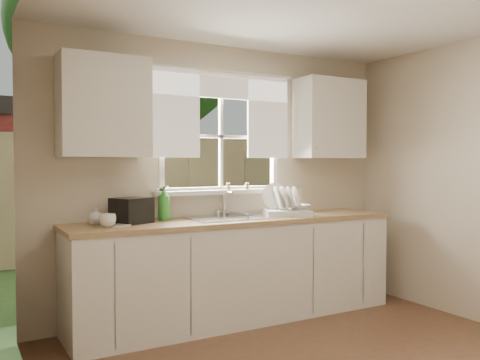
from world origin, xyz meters
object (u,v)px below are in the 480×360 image
dish_rack (286,207)px  soap_bottle_a (164,203)px  black_appliance (132,210)px  cup (108,220)px

dish_rack → soap_bottle_a: 1.15m
dish_rack → black_appliance: bearing=174.8°
dish_rack → black_appliance: size_ratio=1.75×
soap_bottle_a → black_appliance: size_ratio=1.03×
dish_rack → cup: bearing=-179.2°
cup → black_appliance: 0.29m
cup → black_appliance: bearing=31.3°
dish_rack → cup: 1.68m
cup → black_appliance: black_appliance is taller
dish_rack → soap_bottle_a: (-1.13, 0.21, 0.07)m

